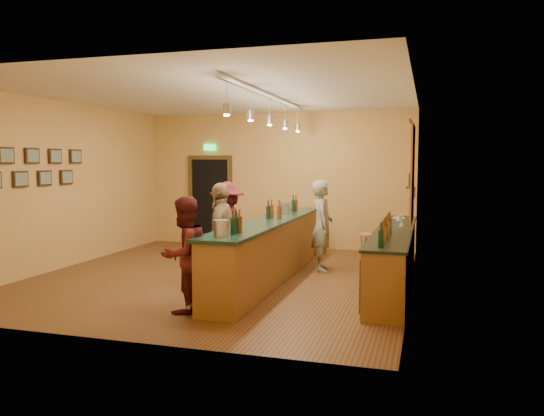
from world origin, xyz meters
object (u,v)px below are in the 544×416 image
(back_counter, at_px, (394,256))
(customer_c, at_px, (227,228))
(bartender, at_px, (322,226))
(bar_stool, at_px, (367,242))
(customer_b, at_px, (221,236))
(customer_a, at_px, (184,255))
(tasting_bar, at_px, (270,245))

(back_counter, distance_m, customer_c, 3.03)
(bartender, distance_m, customer_c, 1.78)
(back_counter, bearing_deg, bar_stool, 122.70)
(bartender, relative_size, customer_c, 1.01)
(customer_b, bearing_deg, customer_a, -9.00)
(back_counter, height_order, tasting_bar, tasting_bar)
(bartender, distance_m, customer_a, 3.50)
(tasting_bar, xyz_separation_m, customer_b, (-0.55, -0.86, 0.25))
(customer_a, height_order, customer_b, customer_b)
(customer_a, xyz_separation_m, customer_c, (-0.36, 2.53, 0.05))
(back_counter, xyz_separation_m, customer_a, (-2.64, -2.38, 0.30))
(customer_b, relative_size, bar_stool, 2.32)
(back_counter, relative_size, bartender, 2.68)
(back_counter, distance_m, tasting_bar, 2.10)
(customer_b, height_order, bar_stool, customer_b)
(back_counter, distance_m, customer_a, 3.57)
(customer_b, bearing_deg, customer_c, -172.09)
(tasting_bar, bearing_deg, customer_a, -104.01)
(customer_c, height_order, bar_stool, customer_c)
(back_counter, bearing_deg, bartender, 147.38)
(tasting_bar, relative_size, customer_a, 3.23)
(customer_a, relative_size, customer_b, 0.92)
(customer_a, bearing_deg, customer_b, -161.47)
(tasting_bar, bearing_deg, customer_b, -122.56)
(tasting_bar, height_order, customer_c, customer_c)
(customer_c, xyz_separation_m, bar_stool, (2.48, 0.66, -0.25))
(customer_c, bearing_deg, tasting_bar, 57.90)
(tasting_bar, relative_size, bartender, 3.00)
(tasting_bar, distance_m, customer_c, 1.00)
(bartender, relative_size, customer_b, 0.99)
(tasting_bar, distance_m, bar_stool, 1.86)
(customer_c, distance_m, bar_stool, 2.58)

